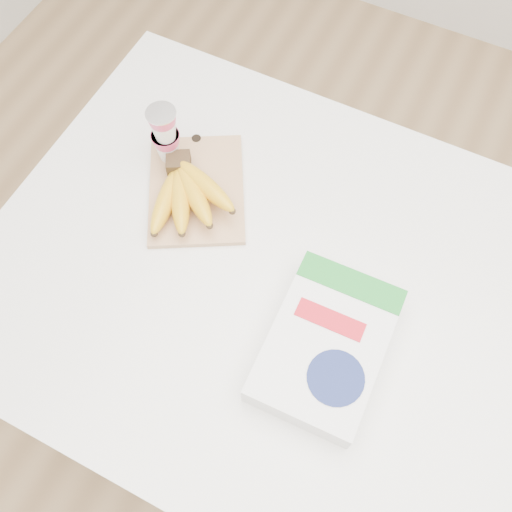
{
  "coord_description": "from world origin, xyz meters",
  "views": [
    {
      "loc": [
        0.06,
        -0.42,
        1.99
      ],
      "look_at": [
        -0.15,
        0.0,
        1.05
      ],
      "focal_mm": 40.0,
      "sensor_mm": 36.0,
      "label": 1
    }
  ],
  "objects_px": {
    "yogurt_stack": "(165,134)",
    "table": "(307,372)",
    "cutting_board": "(197,189)",
    "cereal_box": "(326,345)",
    "bananas": "(186,192)"
  },
  "relations": [
    {
      "from": "table",
      "to": "cutting_board",
      "type": "bearing_deg",
      "value": 163.54
    },
    {
      "from": "table",
      "to": "bananas",
      "type": "xyz_separation_m",
      "value": [
        -0.34,
        0.07,
        0.54
      ]
    },
    {
      "from": "yogurt_stack",
      "to": "bananas",
      "type": "bearing_deg",
      "value": -41.78
    },
    {
      "from": "bananas",
      "to": "cereal_box",
      "type": "bearing_deg",
      "value": -23.39
    },
    {
      "from": "table",
      "to": "cereal_box",
      "type": "bearing_deg",
      "value": -72.02
    },
    {
      "from": "yogurt_stack",
      "to": "cereal_box",
      "type": "bearing_deg",
      "value": -27.42
    },
    {
      "from": "yogurt_stack",
      "to": "cutting_board",
      "type": "bearing_deg",
      "value": -26.31
    },
    {
      "from": "yogurt_stack",
      "to": "cereal_box",
      "type": "xyz_separation_m",
      "value": [
        0.45,
        -0.24,
        -0.06
      ]
    },
    {
      "from": "yogurt_stack",
      "to": "cereal_box",
      "type": "height_order",
      "value": "yogurt_stack"
    },
    {
      "from": "table",
      "to": "yogurt_stack",
      "type": "relative_size",
      "value": 9.65
    },
    {
      "from": "cutting_board",
      "to": "yogurt_stack",
      "type": "height_order",
      "value": "yogurt_stack"
    },
    {
      "from": "cutting_board",
      "to": "yogurt_stack",
      "type": "relative_size",
      "value": 1.87
    },
    {
      "from": "table",
      "to": "bananas",
      "type": "height_order",
      "value": "bananas"
    },
    {
      "from": "bananas",
      "to": "yogurt_stack",
      "type": "relative_size",
      "value": 1.45
    },
    {
      "from": "yogurt_stack",
      "to": "table",
      "type": "bearing_deg",
      "value": -18.58
    }
  ]
}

